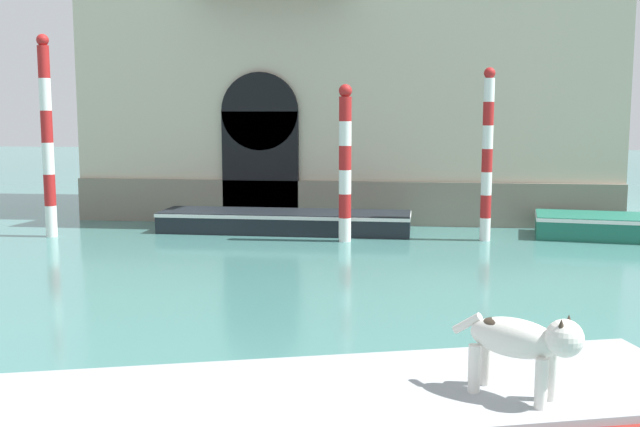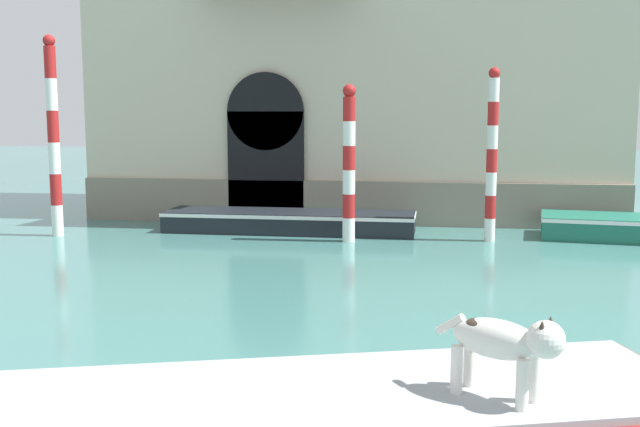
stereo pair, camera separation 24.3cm
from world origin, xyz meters
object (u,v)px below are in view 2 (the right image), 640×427
(boat_moored_near_palazzo, at_px, (290,221))
(mooring_pole_0, at_px, (53,136))
(mooring_pole_2, at_px, (349,163))
(mooring_pole_1, at_px, (492,155))
(dog_on_deck, at_px, (505,342))

(boat_moored_near_palazzo, relative_size, mooring_pole_0, 1.31)
(mooring_pole_2, bearing_deg, mooring_pole_0, -178.33)
(boat_moored_near_palazzo, height_order, mooring_pole_1, mooring_pole_1)
(mooring_pole_0, distance_m, mooring_pole_1, 9.94)
(dog_on_deck, height_order, mooring_pole_2, mooring_pole_2)
(dog_on_deck, relative_size, mooring_pole_1, 0.24)
(dog_on_deck, xyz_separation_m, boat_moored_near_palazzo, (-3.85, 12.12, -0.92))
(mooring_pole_1, distance_m, mooring_pole_2, 3.16)
(dog_on_deck, bearing_deg, mooring_pole_2, 132.39)
(dog_on_deck, height_order, mooring_pole_1, mooring_pole_1)
(boat_moored_near_palazzo, bearing_deg, mooring_pole_2, -36.06)
(dog_on_deck, height_order, boat_moored_near_palazzo, dog_on_deck)
(mooring_pole_2, bearing_deg, boat_moored_near_palazzo, 143.25)
(mooring_pole_1, bearing_deg, mooring_pole_0, -175.97)
(mooring_pole_0, xyz_separation_m, mooring_pole_2, (6.79, 0.20, -0.57))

